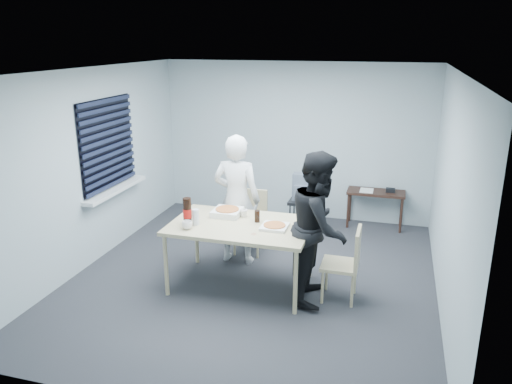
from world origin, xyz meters
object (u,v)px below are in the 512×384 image
(dining_table, at_px, (241,229))
(backpack, at_px, (302,188))
(stool, at_px, (302,207))
(soda_bottle, at_px, (187,212))
(chair_far, at_px, (251,216))
(chair_right, at_px, (348,259))
(mug_a, at_px, (187,225))
(person_white, at_px, (237,200))
(person_black, at_px, (319,227))
(mug_b, at_px, (244,213))
(side_table, at_px, (376,196))

(dining_table, bearing_deg, backpack, 78.35)
(stool, relative_size, soda_bottle, 1.65)
(chair_far, height_order, chair_right, same)
(dining_table, relative_size, soda_bottle, 5.04)
(chair_right, distance_m, mug_a, 1.91)
(person_white, xyz_separation_m, stool, (0.66, 1.23, -0.45))
(chair_right, relative_size, stool, 1.62)
(person_black, bearing_deg, backpack, 16.24)
(mug_b, relative_size, soda_bottle, 0.30)
(chair_right, xyz_separation_m, mug_a, (-1.84, -0.33, 0.35))
(person_black, bearing_deg, mug_a, 101.76)
(mug_b, height_order, soda_bottle, soda_bottle)
(chair_right, bearing_deg, mug_a, -169.72)
(backpack, xyz_separation_m, mug_b, (-0.43, -1.65, 0.11))
(chair_right, relative_size, person_white, 0.50)
(chair_far, xyz_separation_m, soda_bottle, (-0.41, -1.28, 0.46))
(chair_far, bearing_deg, chair_right, -36.06)
(chair_right, distance_m, mug_b, 1.40)
(side_table, bearing_deg, backpack, -150.17)
(person_black, bearing_deg, mug_b, 74.96)
(mug_a, distance_m, soda_bottle, 0.18)
(person_white, relative_size, person_black, 1.00)
(side_table, bearing_deg, chair_far, -139.25)
(chair_right, xyz_separation_m, side_table, (0.18, 2.52, 0.01))
(chair_far, relative_size, backpack, 2.11)
(chair_right, height_order, mug_a, mug_a)
(side_table, relative_size, stool, 1.65)
(stool, distance_m, soda_bottle, 2.39)
(person_black, height_order, stool, person_black)
(person_black, relative_size, soda_bottle, 5.32)
(side_table, xyz_separation_m, backpack, (-1.08, -0.62, 0.23))
(person_white, bearing_deg, mug_a, 74.53)
(mug_a, bearing_deg, side_table, 54.59)
(person_white, relative_size, mug_b, 17.70)
(stool, bearing_deg, backpack, -90.00)
(backpack, relative_size, mug_b, 4.23)
(side_table, xyz_separation_m, mug_b, (-1.51, -2.27, 0.34))
(chair_right, bearing_deg, dining_table, -179.62)
(chair_far, height_order, person_white, person_white)
(chair_far, distance_m, mug_b, 0.92)
(person_black, distance_m, side_table, 2.62)
(chair_far, relative_size, mug_a, 7.24)
(chair_far, distance_m, side_table, 2.20)
(side_table, bearing_deg, person_black, -101.70)
(stool, distance_m, mug_b, 1.77)
(stool, bearing_deg, person_white, -118.30)
(mug_b, bearing_deg, person_black, -15.04)
(chair_right, height_order, stool, chair_right)
(chair_right, bearing_deg, soda_bottle, -173.89)
(soda_bottle, bearing_deg, mug_b, 38.40)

